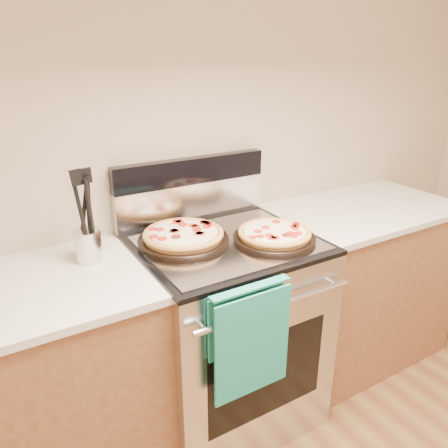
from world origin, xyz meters
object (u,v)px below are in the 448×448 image
range_body (225,333)px  utensil_crock (88,245)px  pepperoni_pizza_front (274,235)px  pepperoni_pizza_back (183,236)px

range_body → utensil_crock: (-0.54, 0.13, 0.52)m
utensil_crock → pepperoni_pizza_front: bearing=-18.3°
pepperoni_pizza_back → pepperoni_pizza_front: 0.39m
range_body → pepperoni_pizza_back: pepperoni_pizza_back is taller
pepperoni_pizza_front → pepperoni_pizza_back: bearing=152.6°
range_body → pepperoni_pizza_front: pepperoni_pizza_front is taller
utensil_crock → range_body: bearing=-13.5°
pepperoni_pizza_back → utensil_crock: 0.39m
pepperoni_pizza_back → utensil_crock: (-0.38, 0.06, 0.02)m
range_body → pepperoni_pizza_front: 0.54m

